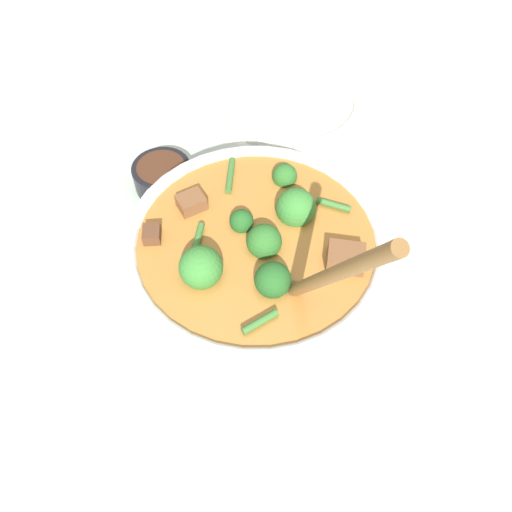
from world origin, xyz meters
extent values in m
plane|color=#ADBCAD|center=(0.00, 0.00, 0.00)|extent=(4.00, 4.00, 0.00)
cylinder|color=white|center=(0.00, 0.00, 0.05)|extent=(0.27, 0.27, 0.09)
torus|color=white|center=(0.00, 0.00, 0.09)|extent=(0.27, 0.27, 0.02)
cylinder|color=#B27533|center=(0.00, 0.00, 0.06)|extent=(0.25, 0.25, 0.06)
sphere|color=#2D6B28|center=(0.00, -0.01, 0.10)|extent=(0.04, 0.04, 0.04)
cylinder|color=#6B9956|center=(0.00, -0.01, 0.08)|extent=(0.01, 0.01, 0.02)
sphere|color=#235B23|center=(0.00, 0.02, 0.10)|extent=(0.02, 0.02, 0.02)
cylinder|color=#6B9956|center=(0.00, 0.02, 0.08)|extent=(0.01, 0.01, 0.01)
sphere|color=#387F33|center=(0.05, 0.00, 0.10)|extent=(0.04, 0.04, 0.04)
cylinder|color=#6B9956|center=(0.05, 0.00, 0.07)|extent=(0.01, 0.01, 0.02)
sphere|color=#387F33|center=(-0.07, 0.00, 0.11)|extent=(0.04, 0.04, 0.04)
cylinder|color=#6B9956|center=(-0.07, 0.00, 0.08)|extent=(0.01, 0.01, 0.02)
sphere|color=#235B23|center=(-0.02, -0.05, 0.10)|extent=(0.03, 0.03, 0.03)
cylinder|color=#6B9956|center=(-0.02, -0.05, 0.08)|extent=(0.01, 0.01, 0.02)
sphere|color=#2D6B28|center=(0.08, 0.04, 0.10)|extent=(0.03, 0.03, 0.03)
cylinder|color=#6B9956|center=(0.08, 0.04, 0.08)|extent=(0.01, 0.01, 0.01)
cube|color=brown|center=(-0.03, 0.08, 0.10)|extent=(0.03, 0.03, 0.02)
cube|color=brown|center=(0.05, -0.08, 0.10)|extent=(0.05, 0.05, 0.03)
cube|color=brown|center=(-0.08, 0.07, 0.10)|extent=(0.03, 0.03, 0.02)
cylinder|color=#3D7533|center=(-0.04, 0.04, 0.10)|extent=(0.03, 0.03, 0.01)
cylinder|color=#3D7533|center=(-0.06, -0.08, 0.10)|extent=(0.04, 0.01, 0.01)
cylinder|color=#3D7533|center=(0.03, 0.08, 0.10)|extent=(0.04, 0.04, 0.01)
cylinder|color=#3D7533|center=(0.09, -0.02, 0.10)|extent=(0.02, 0.04, 0.01)
ellipsoid|color=brown|center=(-0.01, -0.07, 0.09)|extent=(0.04, 0.03, 0.01)
cylinder|color=brown|center=(-0.02, -0.11, 0.18)|extent=(0.03, 0.10, 0.18)
cylinder|color=black|center=(0.01, 0.20, 0.02)|extent=(0.08, 0.08, 0.04)
cylinder|color=#472819|center=(0.01, 0.20, 0.03)|extent=(0.06, 0.06, 0.01)
cylinder|color=silver|center=(0.25, 0.22, 0.01)|extent=(0.22, 0.22, 0.01)
torus|color=silver|center=(0.25, 0.22, 0.01)|extent=(0.21, 0.21, 0.01)
camera|label=1|loc=(-0.19, -0.24, 0.49)|focal=35.00mm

